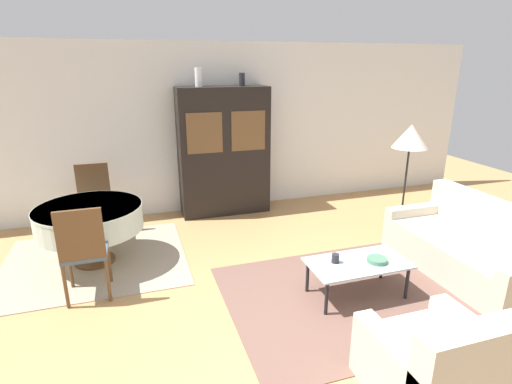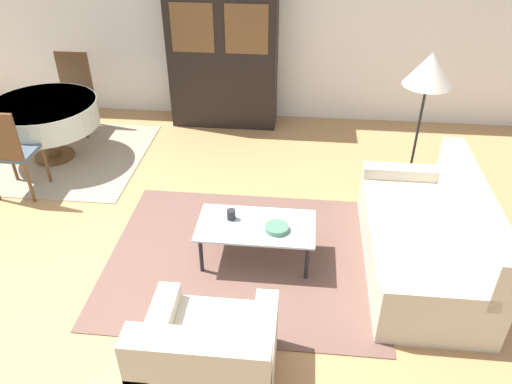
{
  "view_description": "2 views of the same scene",
  "coord_description": "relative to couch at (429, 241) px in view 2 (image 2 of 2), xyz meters",
  "views": [
    {
      "loc": [
        -1.14,
        -2.79,
        2.39
      ],
      "look_at": [
        0.2,
        1.4,
        0.95
      ],
      "focal_mm": 28.0,
      "sensor_mm": 36.0,
      "label": 1
    },
    {
      "loc": [
        1.37,
        -3.09,
        3.1
      ],
      "look_at": [
        1.01,
        0.44,
        0.75
      ],
      "focal_mm": 35.0,
      "sensor_mm": 36.0,
      "label": 2
    }
  ],
  "objects": [
    {
      "name": "ground_plane",
      "position": [
        -2.55,
        -0.49,
        -0.3
      ],
      "size": [
        14.0,
        14.0,
        0.0
      ],
      "primitive_type": "plane",
      "color": "tan"
    },
    {
      "name": "wall_back",
      "position": [
        -2.55,
        3.14,
        1.05
      ],
      "size": [
        10.0,
        0.06,
        2.7
      ],
      "color": "white",
      "rests_on": "ground_plane"
    },
    {
      "name": "area_rug",
      "position": [
        -1.64,
        -0.05,
        -0.29
      ],
      "size": [
        2.52,
        2.05,
        0.01
      ],
      "color": "brown",
      "rests_on": "ground_plane"
    },
    {
      "name": "dining_rug",
      "position": [
        -4.24,
        1.62,
        -0.29
      ],
      "size": [
        2.19,
        1.89,
        0.01
      ],
      "color": "gray",
      "rests_on": "ground_plane"
    },
    {
      "name": "couch",
      "position": [
        0.0,
        0.0,
        0.0
      ],
      "size": [
        0.93,
        1.89,
        0.86
      ],
      "rotation": [
        0.0,
        0.0,
        1.57
      ],
      "color": "beige",
      "rests_on": "ground_plane"
    },
    {
      "name": "armchair",
      "position": [
        -1.72,
        -1.46,
        0.0
      ],
      "size": [
        0.88,
        0.85,
        0.83
      ],
      "color": "beige",
      "rests_on": "ground_plane"
    },
    {
      "name": "coffee_table",
      "position": [
        -1.54,
        -0.05,
        0.06
      ],
      "size": [
        1.05,
        0.56,
        0.39
      ],
      "color": "black",
      "rests_on": "area_rug"
    },
    {
      "name": "display_cabinet",
      "position": [
        -2.27,
        2.86,
        0.72
      ],
      "size": [
        1.42,
        0.48,
        2.03
      ],
      "color": "black",
      "rests_on": "ground_plane"
    },
    {
      "name": "dining_table",
      "position": [
        -4.24,
        1.6,
        0.29
      ],
      "size": [
        1.25,
        1.25,
        0.73
      ],
      "color": "brown",
      "rests_on": "dining_rug"
    },
    {
      "name": "dining_chair_near",
      "position": [
        -4.24,
        0.75,
        0.3
      ],
      "size": [
        0.44,
        0.44,
        1.03
      ],
      "color": "brown",
      "rests_on": "dining_rug"
    },
    {
      "name": "dining_chair_far",
      "position": [
        -4.24,
        2.45,
        0.3
      ],
      "size": [
        0.44,
        0.44,
        1.03
      ],
      "rotation": [
        0.0,
        0.0,
        3.14
      ],
      "color": "brown",
      "rests_on": "dining_rug"
    },
    {
      "name": "floor_lamp",
      "position": [
        0.04,
        1.31,
        1.07
      ],
      "size": [
        0.49,
        0.49,
        1.57
      ],
      "color": "black",
      "rests_on": "ground_plane"
    },
    {
      "name": "cup",
      "position": [
        -1.77,
        0.02,
        0.15
      ],
      "size": [
        0.08,
        0.08,
        0.1
      ],
      "color": "#232328",
      "rests_on": "coffee_table"
    },
    {
      "name": "bowl",
      "position": [
        -1.35,
        -0.11,
        0.12
      ],
      "size": [
        0.21,
        0.21,
        0.05
      ],
      "color": "#4C7A60",
      "rests_on": "coffee_table"
    }
  ]
}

